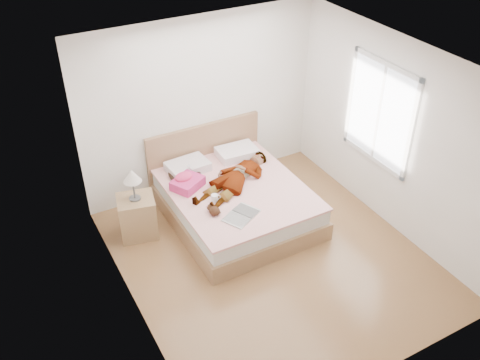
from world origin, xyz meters
The scene contains 11 objects.
ground centered at (0.00, 0.00, 0.00)m, with size 4.00×4.00×0.00m, color #552F1A.
woman centered at (0.06, 1.10, 0.61)m, with size 0.57×1.51×0.21m, color silver.
hair centered at (-0.51, 1.55, 0.55)m, with size 0.45×0.55×0.08m, color black.
phone centered at (-0.44, 1.50, 0.68)m, with size 0.04×0.09×0.01m, color silver.
room_shell centered at (1.77, 0.30, 1.50)m, with size 4.00×4.00×4.00m.
bed centered at (0.00, 1.04, 0.28)m, with size 1.80×2.08×1.00m.
towel centered at (-0.58, 1.29, 0.60)m, with size 0.52×0.48×0.21m.
magazine centered at (-0.24, 0.38, 0.52)m, with size 0.55×0.48×0.03m.
coffee_mug centered at (-0.39, 0.82, 0.56)m, with size 0.14×0.11×0.10m.
plush_toy centered at (-0.53, 0.58, 0.57)m, with size 0.17×0.22×0.11m.
nightstand centered at (-1.33, 1.27, 0.34)m, with size 0.57×0.53×1.03m.
Camera 1 is at (-2.82, -4.28, 4.71)m, focal length 40.00 mm.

